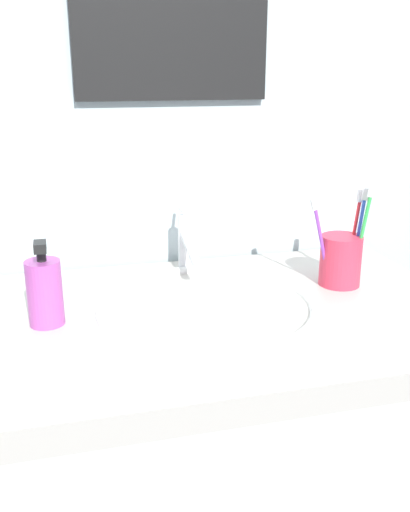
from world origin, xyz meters
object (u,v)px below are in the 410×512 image
(toothbrush_purple, at_px, (320,236))
(toothbrush_blue, at_px, (359,230))
(toothbrush_cup, at_px, (340,260))
(toothbrush_green, at_px, (363,229))
(faucet, at_px, (186,243))
(soap_dispenser, at_px, (45,291))
(toothbrush_red, at_px, (355,230))

(toothbrush_purple, xyz_separation_m, toothbrush_blue, (0.08, 0.00, 0.01))
(toothbrush_cup, height_order, toothbrush_green, toothbrush_green)
(toothbrush_green, relative_size, toothbrush_blue, 1.05)
(toothbrush_cup, bearing_deg, toothbrush_green, -35.16)
(toothbrush_purple, relative_size, toothbrush_blue, 0.94)
(faucet, xyz_separation_m, toothbrush_purple, (0.24, -0.15, 0.04))
(faucet, bearing_deg, toothbrush_cup, -27.04)
(faucet, distance_m, toothbrush_purple, 0.29)
(toothbrush_green, bearing_deg, soap_dispenser, -177.57)
(toothbrush_blue, distance_m, soap_dispenser, 0.62)
(toothbrush_purple, height_order, toothbrush_blue, toothbrush_blue)
(toothbrush_green, relative_size, soap_dispenser, 1.34)
(toothbrush_cup, bearing_deg, toothbrush_blue, -9.63)
(faucet, relative_size, soap_dispenser, 1.13)
(toothbrush_purple, height_order, toothbrush_green, toothbrush_green)
(toothbrush_purple, distance_m, toothbrush_blue, 0.08)
(toothbrush_red, height_order, toothbrush_green, toothbrush_green)
(faucet, height_order, soap_dispenser, soap_dispenser)
(toothbrush_red, bearing_deg, toothbrush_green, -85.54)
(toothbrush_cup, relative_size, toothbrush_red, 0.55)
(toothbrush_red, bearing_deg, toothbrush_blue, -72.63)
(toothbrush_cup, bearing_deg, faucet, 152.96)
(faucet, bearing_deg, toothbrush_red, -23.96)
(toothbrush_blue, xyz_separation_m, soap_dispenser, (-0.61, -0.04, -0.06))
(toothbrush_red, relative_size, toothbrush_purple, 1.03)
(toothbrush_purple, bearing_deg, toothbrush_blue, 0.49)
(toothbrush_red, height_order, toothbrush_purple, toothbrush_red)
(toothbrush_purple, relative_size, soap_dispenser, 1.19)
(faucet, xyz_separation_m, toothbrush_green, (0.32, -0.17, 0.05))
(toothbrush_green, bearing_deg, faucet, 152.10)
(toothbrush_cup, relative_size, toothbrush_blue, 0.53)
(faucet, bearing_deg, toothbrush_green, -27.90)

